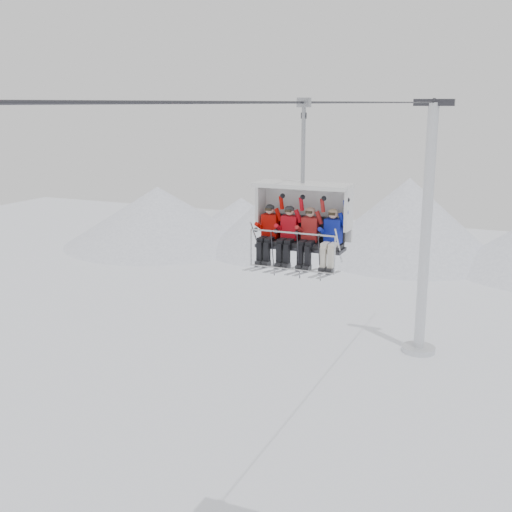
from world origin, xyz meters
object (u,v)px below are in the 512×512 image
at_px(chairlift_carrier, 304,213).
at_px(skier_center_left, 288,233).
at_px(skier_center_right, 309,235).
at_px(skier_far_left, 268,232).
at_px(skier_far_right, 332,237).
at_px(lift_tower_right, 425,249).

height_order(chairlift_carrier, skier_center_left, chairlift_carrier).
distance_m(chairlift_carrier, skier_center_right, 0.61).
xyz_separation_m(skier_far_left, skier_center_left, (0.52, 0.00, 0.00)).
height_order(chairlift_carrier, skier_center_right, chairlift_carrier).
xyz_separation_m(skier_center_left, skier_center_right, (0.53, 0.00, 0.00)).
distance_m(chairlift_carrier, skier_far_right, 0.99).
height_order(skier_center_left, skier_far_right, same).
height_order(skier_far_left, skier_center_left, same).
distance_m(lift_tower_right, chairlift_carrier, 19.73).
bearing_deg(skier_far_left, lift_tower_right, 87.62).
bearing_deg(skier_center_left, skier_center_right, 0.00).
bearing_deg(skier_center_left, chairlift_carrier, 46.64).
bearing_deg(lift_tower_right, chairlift_carrier, -90.00).
height_order(lift_tower_right, skier_far_left, lift_tower_right).
relative_size(lift_tower_right, skier_far_left, 7.99).
bearing_deg(skier_far_right, skier_center_right, 180.00).
bearing_deg(skier_far_left, skier_center_left, 0.00).
bearing_deg(skier_far_left, skier_far_right, 0.00).
relative_size(skier_far_left, skier_center_left, 1.00).
bearing_deg(skier_far_right, chairlift_carrier, 159.51).
distance_m(lift_tower_right, skier_far_left, 19.93).
bearing_deg(skier_center_left, lift_tower_right, 89.15).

